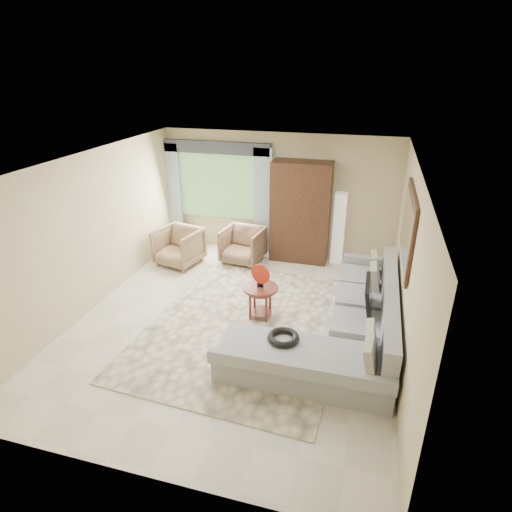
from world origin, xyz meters
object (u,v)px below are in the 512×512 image
(sectional_sofa, at_px, (347,329))
(coffee_table, at_px, (260,301))
(armchair_right, at_px, (243,245))
(tv_screen, at_px, (369,297))
(armoire, at_px, (301,212))
(floor_lamp, at_px, (339,228))
(potted_plant, at_px, (188,232))
(armchair_left, at_px, (179,246))

(sectional_sofa, xyz_separation_m, coffee_table, (-1.42, 0.40, 0.02))
(armchair_right, bearing_deg, tv_screen, -32.46)
(armchair_right, xyz_separation_m, armoire, (1.12, 0.47, 0.68))
(tv_screen, height_order, floor_lamp, floor_lamp)
(potted_plant, height_order, floor_lamp, floor_lamp)
(tv_screen, bearing_deg, armchair_left, 156.27)
(armoire, distance_m, floor_lamp, 0.86)
(armoire, bearing_deg, floor_lamp, 4.29)
(tv_screen, bearing_deg, armoire, 119.78)
(sectional_sofa, bearing_deg, armchair_right, 134.03)
(floor_lamp, bearing_deg, tv_screen, -75.37)
(floor_lamp, bearing_deg, sectional_sofa, -81.67)
(sectional_sofa, relative_size, potted_plant, 5.85)
(sectional_sofa, bearing_deg, armoire, 113.06)
(sectional_sofa, relative_size, armoire, 1.65)
(floor_lamp, bearing_deg, armchair_right, -164.69)
(armchair_left, height_order, floor_lamp, floor_lamp)
(coffee_table, distance_m, armchair_right, 2.24)
(sectional_sofa, bearing_deg, potted_plant, 141.93)
(tv_screen, relative_size, armoire, 0.35)
(coffee_table, xyz_separation_m, potted_plant, (-2.44, 2.63, -0.01))
(potted_plant, bearing_deg, armoire, -2.82)
(sectional_sofa, relative_size, armchair_left, 4.07)
(coffee_table, bearing_deg, sectional_sofa, -15.57)
(coffee_table, xyz_separation_m, armoire, (0.19, 2.50, 0.75))
(coffee_table, relative_size, potted_plant, 0.97)
(armchair_right, height_order, potted_plant, armchair_right)
(sectional_sofa, height_order, floor_lamp, floor_lamp)
(potted_plant, xyz_separation_m, floor_lamp, (3.43, -0.07, 0.45))
(armoire, xyz_separation_m, floor_lamp, (0.80, 0.06, -0.30))
(coffee_table, bearing_deg, armoire, 85.63)
(armchair_left, distance_m, armoire, 2.63)
(coffee_table, relative_size, armchair_right, 0.71)
(tv_screen, relative_size, potted_plant, 1.25)
(armoire, bearing_deg, tv_screen, -60.22)
(tv_screen, distance_m, armchair_right, 3.41)
(sectional_sofa, relative_size, tv_screen, 4.68)
(sectional_sofa, height_order, tv_screen, tv_screen)
(armchair_left, xyz_separation_m, armoire, (2.37, 0.92, 0.66))
(armchair_right, height_order, floor_lamp, floor_lamp)
(sectional_sofa, distance_m, armoire, 3.24)
(sectional_sofa, distance_m, armchair_left, 4.11)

